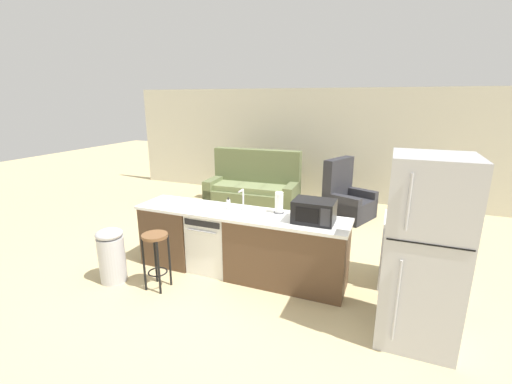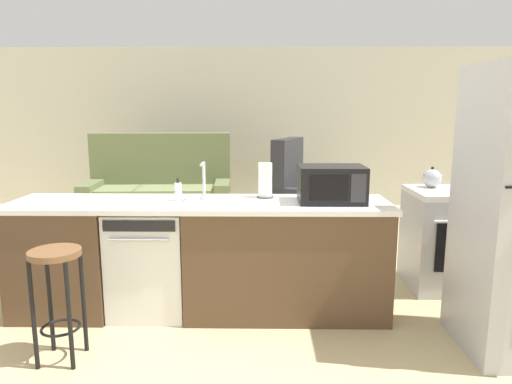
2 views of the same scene
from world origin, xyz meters
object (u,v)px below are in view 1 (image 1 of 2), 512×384
at_px(stove_range, 413,253).
at_px(microwave, 314,211).
at_px(soap_bottle, 228,205).
at_px(armchair, 345,201).
at_px(refrigerator, 423,252).
at_px(trash_bin, 112,255).
at_px(dishwasher, 214,241).
at_px(paper_towel_roll, 279,203).
at_px(couch, 254,190).
at_px(bar_stool, 156,249).
at_px(kettle, 403,209).

distance_m(stove_range, microwave, 1.43).
height_order(soap_bottle, armchair, armchair).
xyz_separation_m(refrigerator, trash_bin, (-3.68, -0.27, -0.57)).
bearing_deg(dishwasher, refrigerator, -11.93).
distance_m(paper_towel_roll, trash_bin, 2.32).
xyz_separation_m(microwave, soap_bottle, (-1.19, 0.04, -0.07)).
height_order(dishwasher, armchair, armchair).
relative_size(paper_towel_roll, trash_bin, 0.38).
bearing_deg(dishwasher, couch, 101.18).
xyz_separation_m(microwave, armchair, (0.02, 2.96, -0.69)).
height_order(stove_range, trash_bin, stove_range).
distance_m(dishwasher, trash_bin, 1.35).
relative_size(dishwasher, bar_stool, 1.14).
relative_size(dishwasher, stove_range, 0.93).
bearing_deg(refrigerator, microwave, 155.17).
relative_size(refrigerator, bar_stool, 2.55).
distance_m(paper_towel_roll, soap_bottle, 0.70).
xyz_separation_m(refrigerator, couch, (-3.18, 3.46, -0.55)).
bearing_deg(refrigerator, trash_bin, -175.81).
bearing_deg(refrigerator, soap_bottle, 166.00).
height_order(soap_bottle, couch, couch).
distance_m(dishwasher, soap_bottle, 0.60).
bearing_deg(microwave, paper_towel_roll, 161.20).
bearing_deg(soap_bottle, kettle, 16.08).
height_order(soap_bottle, bar_stool, soap_bottle).
xyz_separation_m(soap_bottle, trash_bin, (-1.30, -0.86, -0.59)).
bearing_deg(paper_towel_roll, couch, 118.44).
relative_size(soap_bottle, couch, 0.09).
bearing_deg(couch, refrigerator, -47.47).
relative_size(refrigerator, armchair, 1.57).
relative_size(refrigerator, kettle, 9.20).
height_order(stove_range, microwave, microwave).
height_order(refrigerator, kettle, refrigerator).
bearing_deg(microwave, armchair, 89.64).
relative_size(stove_range, refrigerator, 0.48).
height_order(soap_bottle, trash_bin, soap_bottle).
height_order(stove_range, bar_stool, stove_range).
xyz_separation_m(paper_towel_roll, trash_bin, (-1.99, -0.99, -0.66)).
xyz_separation_m(dishwasher, bar_stool, (-0.41, -0.74, 0.11)).
height_order(dishwasher, couch, couch).
bearing_deg(bar_stool, refrigerator, 3.65).
bearing_deg(armchair, stove_range, -64.20).
relative_size(soap_bottle, bar_stool, 0.24).
height_order(kettle, bar_stool, kettle).
height_order(couch, armchair, couch).
distance_m(microwave, soap_bottle, 1.19).
bearing_deg(trash_bin, microwave, 18.16).
xyz_separation_m(kettle, couch, (-3.01, 2.23, -0.59)).
distance_m(refrigerator, kettle, 1.24).
distance_m(refrigerator, armchair, 3.75).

